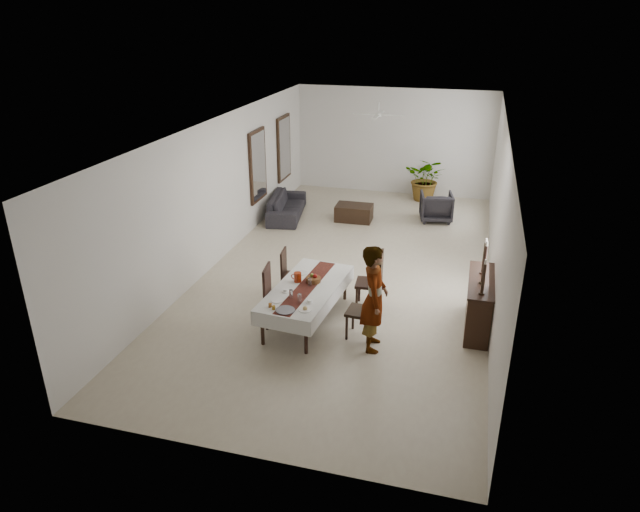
{
  "coord_description": "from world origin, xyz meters",
  "views": [
    {
      "loc": [
        2.42,
        -11.29,
        5.34
      ],
      "look_at": [
        -0.19,
        -1.8,
        1.05
      ],
      "focal_mm": 32.0,
      "sensor_mm": 36.0,
      "label": 1
    }
  ],
  "objects_px": {
    "woman": "(374,298)",
    "sofa": "(287,206)",
    "dining_table_top": "(307,288)",
    "sideboard_body": "(479,305)",
    "red_pitcher": "(298,277)"
  },
  "relations": [
    {
      "from": "dining_table_top",
      "to": "sofa",
      "type": "bearing_deg",
      "value": 117.16
    },
    {
      "from": "dining_table_top",
      "to": "sideboard_body",
      "type": "xyz_separation_m",
      "value": [
        3.05,
        0.57,
        -0.2
      ]
    },
    {
      "from": "dining_table_top",
      "to": "sofa",
      "type": "height_order",
      "value": "dining_table_top"
    },
    {
      "from": "dining_table_top",
      "to": "red_pitcher",
      "type": "xyz_separation_m",
      "value": [
        -0.22,
        0.16,
        0.12
      ]
    },
    {
      "from": "red_pitcher",
      "to": "sofa",
      "type": "bearing_deg",
      "value": 110.64
    },
    {
      "from": "sideboard_body",
      "to": "sofa",
      "type": "bearing_deg",
      "value": 137.44
    },
    {
      "from": "red_pitcher",
      "to": "sideboard_body",
      "type": "height_order",
      "value": "sideboard_body"
    },
    {
      "from": "red_pitcher",
      "to": "sideboard_body",
      "type": "distance_m",
      "value": 3.31
    },
    {
      "from": "dining_table_top",
      "to": "woman",
      "type": "xyz_separation_m",
      "value": [
        1.34,
        -0.58,
        0.27
      ]
    },
    {
      "from": "sofa",
      "to": "dining_table_top",
      "type": "bearing_deg",
      "value": -167.44
    },
    {
      "from": "sideboard_body",
      "to": "sofa",
      "type": "relative_size",
      "value": 0.73
    },
    {
      "from": "woman",
      "to": "sofa",
      "type": "bearing_deg",
      "value": 22.66
    },
    {
      "from": "woman",
      "to": "sofa",
      "type": "distance_m",
      "value": 6.94
    },
    {
      "from": "sofa",
      "to": "woman",
      "type": "bearing_deg",
      "value": -158.9
    },
    {
      "from": "dining_table_top",
      "to": "woman",
      "type": "height_order",
      "value": "woman"
    }
  ]
}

